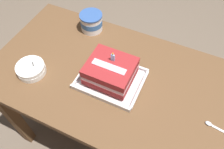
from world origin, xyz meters
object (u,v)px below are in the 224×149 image
Objects in this scene: birthday_cake at (111,71)px; bowl_stack at (31,69)px; ice_cream_tub at (91,22)px; serving_spoon_near_tray at (214,126)px; foil_tray at (111,79)px.

birthday_cake reaches higher than bowl_stack.
birthday_cake is 1.66× the size of ice_cream_tub.
serving_spoon_near_tray is (0.49, -0.03, -0.07)m from birthday_cake.
birthday_cake is 0.49m from serving_spoon_near_tray.
birthday_cake reaches higher than serving_spoon_near_tray.
bowl_stack is at bearing -106.70° from ice_cream_tub.
bowl_stack reaches higher than serving_spoon_near_tray.
foil_tray is 0.06m from birthday_cake.
foil_tray is 0.49m from serving_spoon_near_tray.
bowl_stack is (-0.38, -0.12, 0.02)m from foil_tray.
ice_cream_tub reaches higher than bowl_stack.
ice_cream_tub is (-0.25, 0.28, -0.02)m from birthday_cake.
serving_spoon_near_tray is at bearing -3.73° from birthday_cake.
foil_tray is at bearing 17.76° from bowl_stack.
ice_cream_tub is 0.81m from serving_spoon_near_tray.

